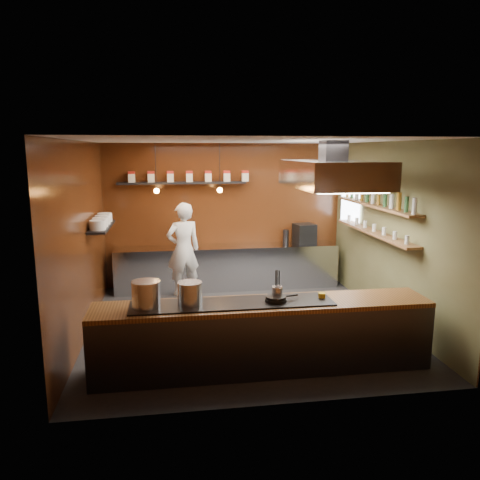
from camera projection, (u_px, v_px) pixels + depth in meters
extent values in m
plane|color=black|center=(244.00, 325.00, 7.77)|extent=(5.00, 5.00, 0.00)
plane|color=black|center=(225.00, 215.00, 9.91)|extent=(5.00, 0.00, 5.00)
plane|color=black|center=(82.00, 241.00, 7.12)|extent=(0.00, 5.00, 5.00)
plane|color=brown|center=(391.00, 232.00, 7.85)|extent=(0.00, 5.00, 5.00)
plane|color=silver|center=(244.00, 141.00, 7.20)|extent=(5.00, 5.00, 0.00)
plane|color=white|center=(351.00, 198.00, 9.42)|extent=(0.00, 1.00, 1.00)
cube|color=silver|center=(228.00, 267.00, 9.79)|extent=(4.60, 0.65, 0.90)
cube|color=#38383D|center=(263.00, 338.00, 6.13)|extent=(4.40, 0.70, 0.86)
cube|color=brown|center=(263.00, 305.00, 6.05)|extent=(4.40, 0.72, 0.06)
cube|color=black|center=(233.00, 303.00, 5.98)|extent=(2.60, 0.55, 0.02)
cube|color=black|center=(182.00, 183.00, 9.51)|extent=(2.60, 0.26, 0.04)
cube|color=black|center=(102.00, 227.00, 8.10)|extent=(0.30, 1.40, 0.04)
cube|color=brown|center=(375.00, 205.00, 8.04)|extent=(0.26, 2.80, 0.04)
cube|color=brown|center=(374.00, 232.00, 8.13)|extent=(0.26, 2.80, 0.04)
cube|color=#38383D|center=(333.00, 151.00, 7.03)|extent=(0.35, 0.35, 0.30)
cube|color=silver|center=(333.00, 174.00, 7.10)|extent=(1.20, 2.00, 0.40)
cube|color=white|center=(332.00, 188.00, 7.14)|extent=(1.00, 1.80, 0.02)
cylinder|color=black|center=(156.00, 167.00, 8.73)|extent=(0.01, 0.01, 0.90)
sphere|color=orange|center=(157.00, 191.00, 8.82)|extent=(0.10, 0.10, 0.10)
cylinder|color=black|center=(220.00, 166.00, 8.91)|extent=(0.01, 0.01, 0.90)
sphere|color=orange|center=(220.00, 190.00, 8.99)|extent=(0.10, 0.10, 0.10)
cube|color=beige|center=(132.00, 178.00, 9.35)|extent=(0.13, 0.13, 0.17)
cube|color=#B22015|center=(131.00, 173.00, 9.32)|extent=(0.13, 0.13, 0.05)
cube|color=beige|center=(151.00, 178.00, 9.40)|extent=(0.13, 0.13, 0.17)
cube|color=#B22015|center=(151.00, 172.00, 9.38)|extent=(0.13, 0.13, 0.05)
cube|color=beige|center=(170.00, 178.00, 9.46)|extent=(0.13, 0.13, 0.17)
cube|color=#B22015|center=(170.00, 172.00, 9.44)|extent=(0.13, 0.13, 0.05)
cube|color=beige|center=(189.00, 178.00, 9.51)|extent=(0.13, 0.13, 0.17)
cube|color=#B22015|center=(189.00, 172.00, 9.49)|extent=(0.14, 0.13, 0.05)
cube|color=beige|center=(208.00, 178.00, 9.57)|extent=(0.13, 0.13, 0.17)
cube|color=#B22015|center=(208.00, 172.00, 9.55)|extent=(0.14, 0.13, 0.05)
cube|color=beige|center=(227.00, 177.00, 9.63)|extent=(0.13, 0.13, 0.17)
cube|color=#B22015|center=(227.00, 172.00, 9.61)|extent=(0.14, 0.13, 0.05)
cube|color=beige|center=(245.00, 177.00, 9.68)|extent=(0.13, 0.13, 0.17)
cube|color=#B22015|center=(245.00, 172.00, 9.66)|extent=(0.14, 0.13, 0.05)
cylinder|color=white|center=(98.00, 225.00, 7.65)|extent=(0.26, 0.26, 0.16)
cylinder|color=white|center=(100.00, 222.00, 7.94)|extent=(0.26, 0.26, 0.16)
cylinder|color=white|center=(103.00, 220.00, 8.23)|extent=(0.26, 0.26, 0.16)
cylinder|color=white|center=(105.00, 217.00, 8.52)|extent=(0.26, 0.26, 0.16)
cylinder|color=silver|center=(415.00, 206.00, 6.75)|extent=(0.06, 0.06, 0.24)
cylinder|color=#2D5933|center=(406.00, 204.00, 6.98)|extent=(0.06, 0.06, 0.24)
cylinder|color=#8C601E|center=(399.00, 203.00, 7.21)|extent=(0.06, 0.06, 0.24)
cylinder|color=silver|center=(392.00, 201.00, 7.44)|extent=(0.06, 0.06, 0.24)
cylinder|color=#2D5933|center=(385.00, 200.00, 7.67)|extent=(0.06, 0.06, 0.24)
cylinder|color=#8C601E|center=(379.00, 198.00, 7.90)|extent=(0.06, 0.06, 0.24)
cylinder|color=silver|center=(373.00, 197.00, 8.13)|extent=(0.06, 0.06, 0.24)
cylinder|color=#2D5933|center=(367.00, 195.00, 8.36)|extent=(0.06, 0.06, 0.24)
cylinder|color=#8C601E|center=(362.00, 194.00, 8.59)|extent=(0.06, 0.06, 0.24)
cylinder|color=silver|center=(357.00, 193.00, 8.82)|extent=(0.06, 0.06, 0.24)
cylinder|color=#2D5933|center=(352.00, 192.00, 9.05)|extent=(0.06, 0.06, 0.24)
cylinder|color=#8C601E|center=(348.00, 191.00, 9.27)|extent=(0.06, 0.06, 0.24)
cylinder|color=silver|center=(407.00, 240.00, 7.00)|extent=(0.07, 0.07, 0.13)
cylinder|color=silver|center=(395.00, 235.00, 7.37)|extent=(0.07, 0.07, 0.13)
cylinder|color=silver|center=(384.00, 231.00, 7.74)|extent=(0.07, 0.07, 0.13)
cylinder|color=silver|center=(374.00, 228.00, 8.11)|extent=(0.07, 0.07, 0.13)
cylinder|color=silver|center=(365.00, 224.00, 8.48)|extent=(0.07, 0.07, 0.13)
cylinder|color=silver|center=(357.00, 221.00, 8.86)|extent=(0.07, 0.07, 0.13)
cylinder|color=silver|center=(349.00, 218.00, 9.23)|extent=(0.07, 0.07, 0.13)
cylinder|color=silver|center=(146.00, 294.00, 5.76)|extent=(0.45, 0.45, 0.34)
cylinder|color=silver|center=(190.00, 293.00, 5.88)|extent=(0.41, 0.41, 0.29)
cylinder|color=#B9BCC1|center=(277.00, 293.00, 6.07)|extent=(0.18, 0.18, 0.18)
cylinder|color=black|center=(276.00, 300.00, 6.03)|extent=(0.29, 0.29, 0.04)
cylinder|color=black|center=(276.00, 297.00, 6.02)|extent=(0.27, 0.27, 0.04)
cylinder|color=black|center=(291.00, 295.00, 6.10)|extent=(0.18, 0.06, 0.02)
cylinder|color=gold|center=(322.00, 296.00, 6.17)|extent=(0.12, 0.12, 0.08)
cube|color=black|center=(304.00, 233.00, 9.99)|extent=(0.47, 0.45, 0.41)
imported|color=silver|center=(183.00, 249.00, 9.22)|extent=(0.77, 0.61, 1.86)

